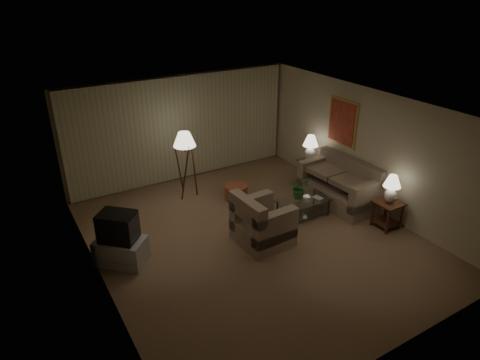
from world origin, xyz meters
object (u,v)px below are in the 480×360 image
side_table_far (309,168)px  crt_tv (118,227)px  sofa (338,187)px  ottoman (236,192)px  table_lamp_near (392,187)px  armchair (263,224)px  side_table_near (388,210)px  tv_cabinet (121,251)px  vase (298,198)px  table_lamp_far (310,146)px  floor_lamp (186,163)px  coffee_table (303,205)px

side_table_far → crt_tv: crt_tv is taller
sofa → ottoman: size_ratio=3.64×
table_lamp_near → crt_tv: size_ratio=0.78×
sofa → armchair: bearing=-81.9°
side_table_near → tv_cabinet: size_ratio=0.58×
sofa → crt_tv: crt_tv is taller
side_table_near → vase: side_table_near is taller
side_table_far → table_lamp_far: (0.00, -0.00, 0.60)m
side_table_far → floor_lamp: bearing=163.5°
crt_tv → floor_lamp: bearing=83.8°
table_lamp_near → vase: bearing=138.1°
sofa → vase: bearing=-88.5°
side_table_far → ottoman: (-2.10, 0.13, -0.22)m
side_table_far → coffee_table: (-1.25, -1.35, -0.12)m
armchair → side_table_far: size_ratio=1.82×
coffee_table → crt_tv: size_ratio=1.51×
table_lamp_far → coffee_table: size_ratio=0.57×
table_lamp_near → vase: size_ratio=3.79×
table_lamp_near → tv_cabinet: 5.50m
table_lamp_near → vase: (-1.40, 1.25, -0.47)m
crt_tv → floor_lamp: (2.18, 1.85, 0.07)m
table_lamp_near → table_lamp_far: bearing=90.0°
crt_tv → coffee_table: bearing=37.7°
sofa → side_table_far: bearing=170.1°
tv_cabinet → table_lamp_near: bearing=25.9°
tv_cabinet → side_table_near: bearing=25.9°
sofa → floor_lamp: 3.61m
side_table_far → crt_tv: (-5.20, -0.95, 0.38)m
floor_lamp → coffee_table: bearing=-51.6°
side_table_near → table_lamp_far: (-0.00, 2.60, 0.59)m
coffee_table → tv_cabinet: size_ratio=1.15×
sofa → table_lamp_far: 1.39m
table_lamp_near → side_table_near: bearing=0.0°
crt_tv → ottoman: (3.10, 1.08, -0.60)m
ottoman → table_lamp_far: bearing=-3.5°
armchair → table_lamp_near: bearing=-111.2°
ottoman → vase: (0.70, -1.48, 0.32)m
coffee_table → vase: (-0.15, -0.00, 0.22)m
sofa → ottoman: bearing=-128.4°
table_lamp_far → vase: table_lamp_far is taller
side_table_far → tv_cabinet: side_table_far is taller
side_table_far → tv_cabinet: (-5.20, -0.95, -0.15)m
coffee_table → ottoman: 1.71m
side_table_far → floor_lamp: floor_lamp is taller
coffee_table → ottoman: bearing=119.9°
armchair → sofa: bearing=-81.2°
coffee_table → floor_lamp: floor_lamp is taller
armchair → table_lamp_far: size_ratio=1.63×
ottoman → side_table_near: bearing=-52.5°
armchair → ottoman: armchair is taller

